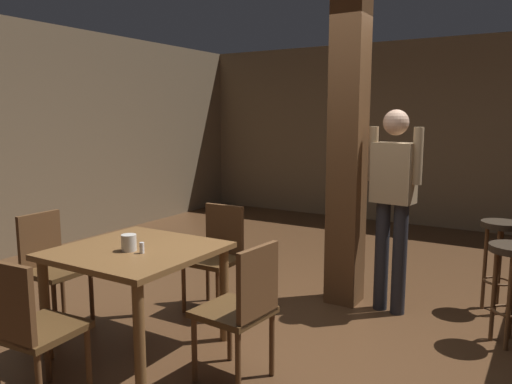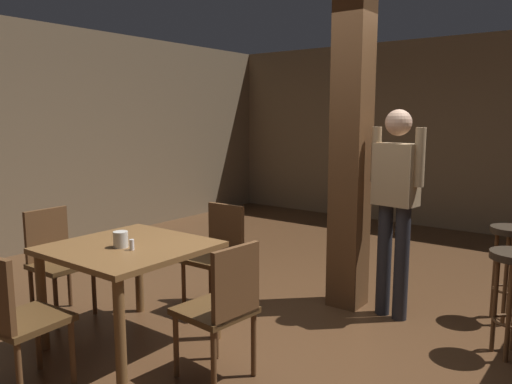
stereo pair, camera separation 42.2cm
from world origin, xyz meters
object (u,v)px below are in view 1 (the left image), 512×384
Objects in this scene: chair_south at (29,326)px; salt_shaker at (142,248)px; bar_stool_mid at (500,246)px; chair_east at (243,306)px; dining_table at (137,264)px; chair_west at (51,263)px; napkin_cup at (129,243)px; chair_north at (217,252)px; standing_person at (393,196)px.

chair_south reaches higher than salt_shaker.
chair_east is at bearing -120.11° from bar_stool_mid.
chair_east is at bearing 45.26° from chair_south.
salt_shaker reaches higher than dining_table.
chair_west is 7.82× the size of napkin_cup.
chair_south is 0.85m from salt_shaker.
dining_table is at bearing 148.98° from salt_shaker.
chair_south reaches higher than dining_table.
chair_south and chair_north have the same top height.
dining_table is at bearing 91.76° from chair_south.
chair_north is (0.95, 0.96, 0.00)m from chair_west.
dining_table is 0.93m from chair_west.
dining_table is 0.88m from chair_south.
standing_person reaches higher than salt_shaker.
standing_person reaches higher than dining_table.
standing_person reaches higher than chair_south.
napkin_cup is (-0.02, -1.01, 0.30)m from chair_north.
napkin_cup is (0.01, -0.08, 0.17)m from dining_table.
dining_table is 13.56× the size of salt_shaker.
chair_west is at bearing 177.09° from napkin_cup.
napkin_cup is 0.07× the size of standing_person.
napkin_cup reaches higher than salt_shaker.
bar_stool_mid is at bearing 46.18° from napkin_cup.
standing_person is at bearing 50.98° from dining_table.
chair_east is (0.89, -0.00, -0.13)m from dining_table.
standing_person is (1.20, 1.72, 0.22)m from salt_shaker.
chair_east is 1.77m from standing_person.
standing_person is at bearing 55.11° from salt_shaker.
dining_table is at bearing 97.03° from napkin_cup.
salt_shaker reaches higher than bar_stool_mid.
chair_east is at bearing 5.89° from salt_shaker.
chair_west is at bearing -178.10° from dining_table.
chair_west is (-0.95, 0.84, 0.00)m from chair_south.
chair_south is 1.00× the size of chair_east.
chair_west is 1.13× the size of bar_stool_mid.
bar_stool_mid is at bearing 29.60° from chair_north.
chair_west is 0.98m from napkin_cup.
salt_shaker is at bearing 82.53° from chair_south.
dining_table is at bearing -91.57° from chair_north.
bar_stool_mid is at bearing 35.29° from chair_west.
dining_table is 0.19m from napkin_cup.
chair_south is 0.52× the size of standing_person.
chair_west is 11.84× the size of salt_shaker.
standing_person is at bearing 75.01° from chair_east.
standing_person is at bearing 62.59° from chair_south.
salt_shaker is (0.10, 0.79, 0.28)m from chair_south.
chair_east reaches higher than napkin_cup.
dining_table is 1.15× the size of chair_west.
chair_south and chair_west have the same top height.
chair_south is at bearing -41.58° from chair_west.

